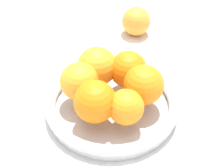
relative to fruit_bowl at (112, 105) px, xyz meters
name	(u,v)px	position (x,y,z in m)	size (l,w,h in m)	color
ground_plane	(112,111)	(0.00, 0.00, -0.02)	(4.00, 4.00, 0.00)	silver
fruit_bowl	(112,105)	(0.00, 0.00, 0.00)	(0.27, 0.27, 0.04)	silver
orange_pile	(111,83)	(0.00, 0.00, 0.06)	(0.19, 0.20, 0.08)	orange
stray_orange	(136,21)	(0.20, 0.23, 0.02)	(0.08, 0.08, 0.08)	orange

